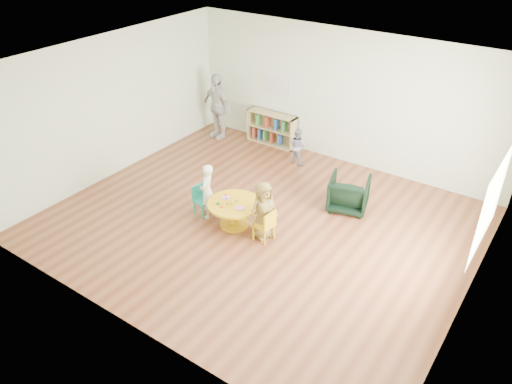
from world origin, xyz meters
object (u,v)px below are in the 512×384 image
Objects in this scene: adult_caretaker at (217,106)px; bookshelf at (272,128)px; armchair at (349,193)px; toddler at (298,146)px; kid_chair_right at (266,225)px; child_left at (207,191)px; activity_table at (234,210)px; child_right at (263,210)px; kid_chair_left at (202,199)px.

bookshelf is at bearing 29.96° from adult_caretaker.
toddler is at bearing -47.18° from armchair.
kid_chair_right is 0.48× the size of bookshelf.
activity_table is at bearing 71.08° from child_left.
armchair reaches higher than activity_table.
child_left reaches higher than toddler.
child_right is (-0.79, -1.60, 0.20)m from armchair.
child_right is at bearing 47.84° from armchair.
armchair is 1.98m from toddler.
child_left is 0.66× the size of adult_caretaker.
adult_caretaker is (-2.23, 0.10, 0.37)m from toddler.
kid_chair_right is 0.37× the size of adult_caretaker.
bookshelf is at bearing -158.64° from kid_chair_left.
armchair is 0.68× the size of child_right.
adult_caretaker is at bearing 73.71° from child_right.
child_left is at bearing -77.20° from bookshelf.
child_right reaches higher than armchair.
kid_chair_left is 0.36× the size of adult_caretaker.
armchair is 0.46× the size of adult_caretaker.
kid_chair_right is at bearing -58.43° from bookshelf.
armchair is at bearing -16.72° from kid_chair_right.
child_left is (0.14, -0.01, 0.21)m from kid_chair_left.
child_left is 1.16m from child_right.
kid_chair_left is at bearing 116.35° from child_right.
armchair is (0.70, 1.67, 0.01)m from kid_chair_right.
adult_caretaker is at bearing -31.95° from armchair.
toddler is at bearing 96.55° from activity_table.
toddler is (0.40, 2.66, 0.10)m from kid_chair_left.
armchair reaches higher than kid_chair_left.
kid_chair_left is 3.35m from adult_caretaker.
child_left reaches higher than armchair.
child_left reaches higher than kid_chair_left.
armchair is 2.56m from child_left.
kid_chair_right is (0.69, -0.05, -0.01)m from activity_table.
kid_chair_left is (-0.70, -0.01, -0.02)m from activity_table.
kid_chair_right is at bearing -100.80° from child_right.
bookshelf is 1.70× the size of armchair.
child_right is 2.78m from toddler.
bookshelf is at bearing 37.55° from kid_chair_right.
kid_chair_right reaches higher than kid_chair_left.
child_left is at bearing 96.46° from kid_chair_left.
activity_table is at bearing 116.81° from child_right.
activity_table is 1.31× the size of armchair.
kid_chair_right is 0.72× the size of toddler.
kid_chair_right is 2.88m from toddler.
toddler is (0.26, 2.68, -0.11)m from child_left.
armchair is at bearing -1.44° from child_right.
kid_chair_right is 0.55× the size of child_right.
bookshelf is at bearing 112.17° from activity_table.
activity_table is at bearing 92.09° from kid_chair_right.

